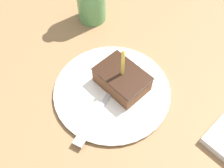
# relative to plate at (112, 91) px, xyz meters

# --- Properties ---
(ground_plane) EXTENTS (2.40, 2.40, 0.04)m
(ground_plane) POSITION_rel_plate_xyz_m (0.02, -0.01, -0.03)
(ground_plane) COLOR olive
(ground_plane) RESTS_ON ground
(plate) EXTENTS (0.29, 0.29, 0.01)m
(plate) POSITION_rel_plate_xyz_m (0.00, 0.00, 0.00)
(plate) COLOR white
(plate) RESTS_ON ground_plane
(cake_slice) EXTENTS (0.09, 0.12, 0.13)m
(cake_slice) POSITION_rel_plate_xyz_m (0.03, -0.01, 0.03)
(cake_slice) COLOR brown
(cake_slice) RESTS_ON plate
(fork) EXTENTS (0.19, 0.08, 0.00)m
(fork) POSITION_rel_plate_xyz_m (-0.08, -0.03, 0.01)
(fork) COLOR #B2B2B7
(fork) RESTS_ON plate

